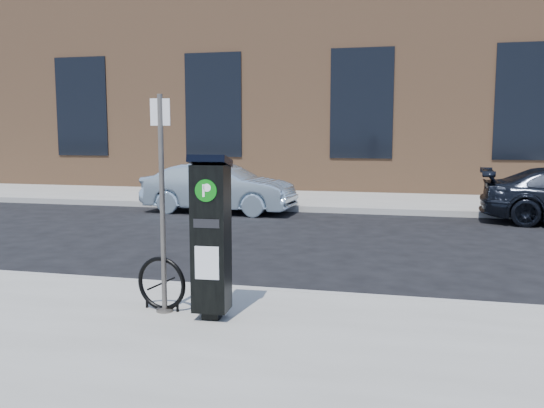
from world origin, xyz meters
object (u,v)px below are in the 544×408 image
(sign_pole, at_px, (162,206))
(car_silver, at_px, (219,188))
(parking_kiosk, at_px, (211,235))
(bike_rack, at_px, (162,284))

(sign_pole, bearing_deg, car_silver, 93.24)
(parking_kiosk, relative_size, sign_pole, 0.74)
(bike_rack, xyz_separation_m, car_silver, (-2.22, 8.51, 0.21))
(car_silver, bearing_deg, sign_pole, -162.85)
(bike_rack, bearing_deg, sign_pole, -32.58)
(sign_pole, distance_m, car_silver, 8.88)
(bike_rack, bearing_deg, parking_kiosk, -4.82)
(parking_kiosk, distance_m, car_silver, 9.12)
(sign_pole, distance_m, bike_rack, 0.87)
(parking_kiosk, bearing_deg, bike_rack, 163.80)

